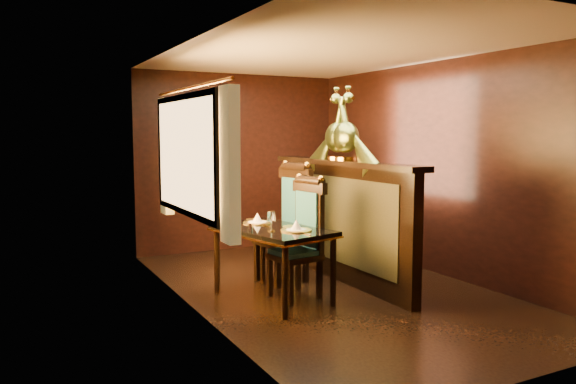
% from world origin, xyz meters
% --- Properties ---
extents(ground, '(5.00, 5.00, 0.00)m').
position_xyz_m(ground, '(0.00, 0.00, 0.00)').
color(ground, black).
rests_on(ground, ground).
extents(room_shell, '(3.04, 5.04, 2.52)m').
position_xyz_m(room_shell, '(-0.09, 0.02, 1.58)').
color(room_shell, black).
rests_on(room_shell, ground).
extents(partition, '(0.26, 2.70, 1.36)m').
position_xyz_m(partition, '(0.32, 0.30, 0.71)').
color(partition, black).
rests_on(partition, ground).
extents(dining_table, '(1.01, 1.37, 0.93)m').
position_xyz_m(dining_table, '(-0.70, -0.03, 0.66)').
color(dining_table, black).
rests_on(dining_table, ground).
extents(chair_left, '(0.50, 0.52, 1.24)m').
position_xyz_m(chair_left, '(-0.36, -0.05, 0.65)').
color(chair_left, black).
rests_on(chair_left, ground).
extents(chair_right, '(0.56, 0.58, 1.35)m').
position_xyz_m(chair_right, '(-0.19, 0.57, 0.70)').
color(chair_right, black).
rests_on(chair_right, ground).
extents(peacock_left, '(0.26, 0.69, 0.82)m').
position_xyz_m(peacock_left, '(0.33, 0.23, 1.77)').
color(peacock_left, '#1B532E').
rests_on(peacock_left, partition).
extents(peacock_right, '(0.26, 0.68, 0.81)m').
position_xyz_m(peacock_right, '(0.33, 0.39, 1.77)').
color(peacock_right, '#1B532E').
rests_on(peacock_right, partition).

